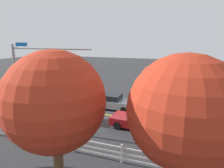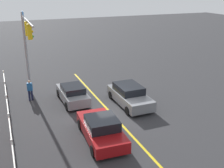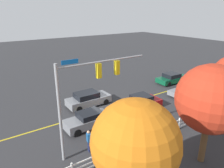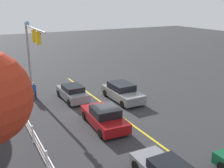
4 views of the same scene
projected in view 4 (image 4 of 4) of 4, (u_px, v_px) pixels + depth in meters
ground_plane at (108, 107)px, 22.26m from camera, size 120.00×120.00×0.00m
lane_center_stripe at (134, 126)px, 18.89m from camera, size 28.00×0.16×0.01m
signal_assembly at (32, 47)px, 22.57m from camera, size 6.81×0.38×6.84m
car_0 at (104, 117)px, 18.71m from camera, size 4.73×2.24×1.47m
car_1 at (72, 93)px, 23.75m from camera, size 4.11×1.86×1.40m
car_3 at (122, 92)px, 23.72m from camera, size 4.64×2.03×1.53m
pedestrian at (34, 90)px, 23.64m from camera, size 0.34×0.45×1.69m
white_rail_fence at (33, 134)px, 16.49m from camera, size 26.10×0.10×1.15m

